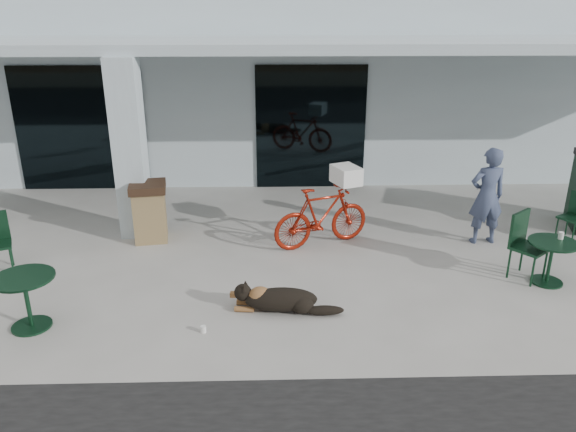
{
  "coord_description": "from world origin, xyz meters",
  "views": [
    {
      "loc": [
        0.95,
        -7.18,
        3.98
      ],
      "look_at": [
        1.17,
        0.52,
        1.0
      ],
      "focal_mm": 35.0,
      "sensor_mm": 36.0,
      "label": 1
    }
  ],
  "objects_px": {
    "cafe_table_far": "(550,262)",
    "cafe_chair_far_a": "(530,247)",
    "cafe_table_near": "(28,302)",
    "cafe_chair_far_b": "(572,217)",
    "person": "(487,196)",
    "bicycle": "(322,216)",
    "trash_receptacle": "(150,212)",
    "dog": "(281,298)"
  },
  "relations": [
    {
      "from": "bicycle",
      "to": "cafe_chair_far_a",
      "type": "distance_m",
      "value": 3.29
    },
    {
      "from": "dog",
      "to": "cafe_table_near",
      "type": "xyz_separation_m",
      "value": [
        -3.25,
        -0.31,
        0.17
      ]
    },
    {
      "from": "dog",
      "to": "cafe_table_far",
      "type": "bearing_deg",
      "value": 16.34
    },
    {
      "from": "cafe_table_far",
      "to": "cafe_chair_far_a",
      "type": "bearing_deg",
      "value": 151.1
    },
    {
      "from": "cafe_table_near",
      "to": "cafe_chair_far_b",
      "type": "distance_m",
      "value": 8.78
    },
    {
      "from": "cafe_chair_far_b",
      "to": "trash_receptacle",
      "type": "relative_size",
      "value": 0.81
    },
    {
      "from": "cafe_chair_far_a",
      "to": "trash_receptacle",
      "type": "distance_m",
      "value": 6.22
    },
    {
      "from": "cafe_table_near",
      "to": "trash_receptacle",
      "type": "distance_m",
      "value": 3.01
    },
    {
      "from": "dog",
      "to": "cafe_chair_far_a",
      "type": "distance_m",
      "value": 3.85
    },
    {
      "from": "cafe_table_far",
      "to": "cafe_chair_far_b",
      "type": "relative_size",
      "value": 0.84
    },
    {
      "from": "bicycle",
      "to": "cafe_table_near",
      "type": "height_order",
      "value": "bicycle"
    },
    {
      "from": "bicycle",
      "to": "cafe_table_near",
      "type": "relative_size",
      "value": 2.27
    },
    {
      "from": "bicycle",
      "to": "cafe_table_far",
      "type": "bearing_deg",
      "value": -136.79
    },
    {
      "from": "cafe_chair_far_a",
      "to": "trash_receptacle",
      "type": "bearing_deg",
      "value": 125.79
    },
    {
      "from": "cafe_chair_far_a",
      "to": "person",
      "type": "bearing_deg",
      "value": 59.2
    },
    {
      "from": "person",
      "to": "cafe_chair_far_a",
      "type": "bearing_deg",
      "value": 91.4
    },
    {
      "from": "cafe_table_far",
      "to": "person",
      "type": "bearing_deg",
      "value": 106.59
    },
    {
      "from": "bicycle",
      "to": "cafe_table_far",
      "type": "relative_size",
      "value": 2.47
    },
    {
      "from": "cafe_table_far",
      "to": "person",
      "type": "height_order",
      "value": "person"
    },
    {
      "from": "cafe_table_near",
      "to": "cafe_chair_far_b",
      "type": "height_order",
      "value": "cafe_chair_far_b"
    },
    {
      "from": "cafe_table_far",
      "to": "person",
      "type": "relative_size",
      "value": 0.42
    },
    {
      "from": "bicycle",
      "to": "person",
      "type": "height_order",
      "value": "person"
    },
    {
      "from": "cafe_table_far",
      "to": "person",
      "type": "distance_m",
      "value": 1.68
    },
    {
      "from": "cafe_table_far",
      "to": "cafe_chair_far_b",
      "type": "distance_m",
      "value": 1.95
    },
    {
      "from": "dog",
      "to": "cafe_table_far",
      "type": "height_order",
      "value": "cafe_table_far"
    },
    {
      "from": "cafe_table_near",
      "to": "cafe_chair_far_a",
      "type": "bearing_deg",
      "value": 9.45
    },
    {
      "from": "bicycle",
      "to": "person",
      "type": "distance_m",
      "value": 2.84
    },
    {
      "from": "cafe_table_near",
      "to": "cafe_chair_far_a",
      "type": "xyz_separation_m",
      "value": [
        6.99,
        1.16,
        0.15
      ]
    },
    {
      "from": "cafe_chair_far_b",
      "to": "cafe_table_far",
      "type": "bearing_deg",
      "value": -66.91
    },
    {
      "from": "bicycle",
      "to": "cafe_table_near",
      "type": "xyz_separation_m",
      "value": [
        -3.98,
        -2.5,
        -0.17
      ]
    },
    {
      "from": "cafe_chair_far_b",
      "to": "trash_receptacle",
      "type": "bearing_deg",
      "value": -123.28
    },
    {
      "from": "cafe_table_near",
      "to": "cafe_table_far",
      "type": "xyz_separation_m",
      "value": [
        7.26,
        1.02,
        -0.03
      ]
    },
    {
      "from": "cafe_chair_far_a",
      "to": "cafe_chair_far_b",
      "type": "distance_m",
      "value": 2.0
    },
    {
      "from": "bicycle",
      "to": "cafe_chair_far_b",
      "type": "relative_size",
      "value": 2.08
    },
    {
      "from": "cafe_table_far",
      "to": "cafe_chair_far_b",
      "type": "bearing_deg",
      "value": 54.53
    },
    {
      "from": "trash_receptacle",
      "to": "cafe_chair_far_a",
      "type": "bearing_deg",
      "value": -15.61
    },
    {
      "from": "bicycle",
      "to": "trash_receptacle",
      "type": "distance_m",
      "value": 3.0
    },
    {
      "from": "cafe_table_near",
      "to": "cafe_table_far",
      "type": "relative_size",
      "value": 1.09
    },
    {
      "from": "cafe_table_far",
      "to": "cafe_chair_far_b",
      "type": "xyz_separation_m",
      "value": [
        1.13,
        1.58,
        0.09
      ]
    },
    {
      "from": "bicycle",
      "to": "person",
      "type": "relative_size",
      "value": 1.04
    },
    {
      "from": "cafe_chair_far_a",
      "to": "person",
      "type": "distance_m",
      "value": 1.43
    },
    {
      "from": "cafe_table_far",
      "to": "cafe_chair_far_a",
      "type": "height_order",
      "value": "cafe_chair_far_a"
    }
  ]
}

